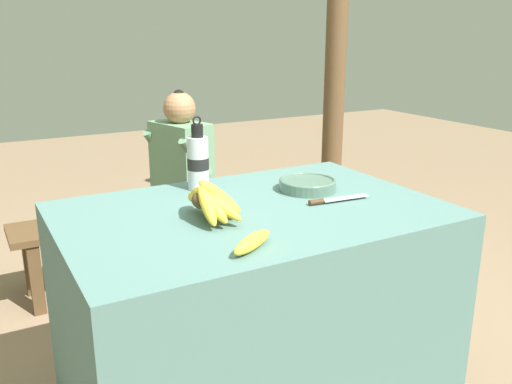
% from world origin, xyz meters
% --- Properties ---
extents(market_counter, '(1.28, 0.86, 0.80)m').
position_xyz_m(market_counter, '(0.00, 0.00, 0.40)').
color(market_counter, '#4C706B').
rests_on(market_counter, ground_plane).
extents(banana_bunch_ripe, '(0.18, 0.29, 0.15)m').
position_xyz_m(banana_bunch_ripe, '(-0.17, -0.03, 0.87)').
color(banana_bunch_ripe, '#4C381E').
rests_on(banana_bunch_ripe, market_counter).
extents(serving_bowl, '(0.21, 0.21, 0.04)m').
position_xyz_m(serving_bowl, '(0.29, 0.09, 0.82)').
color(serving_bowl, '#4C6B5B').
rests_on(serving_bowl, market_counter).
extents(water_bottle, '(0.08, 0.08, 0.28)m').
position_xyz_m(water_bottle, '(-0.07, 0.31, 0.91)').
color(water_bottle, silver).
rests_on(water_bottle, market_counter).
extents(loose_banana_front, '(0.18, 0.13, 0.04)m').
position_xyz_m(loose_banana_front, '(-0.17, -0.31, 0.82)').
color(loose_banana_front, gold).
rests_on(loose_banana_front, market_counter).
extents(knife, '(0.24, 0.04, 0.02)m').
position_xyz_m(knife, '(0.27, -0.08, 0.81)').
color(knife, '#BCBCC1').
rests_on(knife, market_counter).
extents(wooden_bench, '(1.59, 0.32, 0.41)m').
position_xyz_m(wooden_bench, '(0.09, 1.28, 0.34)').
color(wooden_bench, brown).
rests_on(wooden_bench, ground_plane).
extents(seated_vendor, '(0.46, 0.43, 1.08)m').
position_xyz_m(seated_vendor, '(0.18, 1.23, 0.61)').
color(seated_vendor, '#564C60').
rests_on(seated_vendor, ground_plane).
extents(banana_bunch_green, '(0.16, 0.24, 0.13)m').
position_xyz_m(banana_bunch_green, '(-0.32, 1.28, 0.47)').
color(banana_bunch_green, '#4C381E').
rests_on(banana_bunch_green, wooden_bench).
extents(support_post_far, '(0.14, 0.14, 2.52)m').
position_xyz_m(support_post_far, '(1.42, 1.45, 1.26)').
color(support_post_far, brown).
rests_on(support_post_far, ground_plane).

